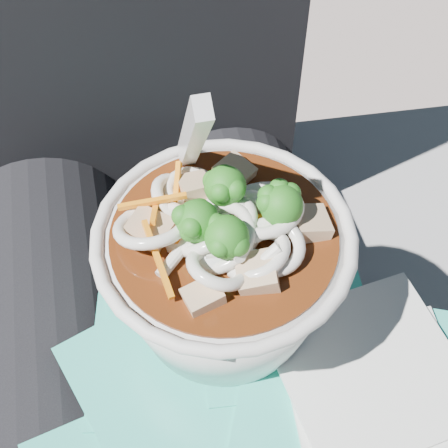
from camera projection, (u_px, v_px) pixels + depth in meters
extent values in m
cube|color=gray|center=(168.00, 383.00, 0.85)|extent=(1.03, 0.57, 0.44)
cylinder|color=black|center=(61.00, 426.00, 0.51)|extent=(0.16, 0.48, 0.16)
cylinder|color=black|center=(279.00, 379.00, 0.53)|extent=(0.16, 0.48, 0.16)
cube|color=teal|center=(197.00, 258.00, 0.51)|extent=(0.15, 0.15, 0.00)
cube|color=teal|center=(192.00, 339.00, 0.46)|extent=(0.17, 0.16, 0.00)
cube|color=teal|center=(203.00, 354.00, 0.46)|extent=(0.13, 0.14, 0.00)
cube|color=teal|center=(178.00, 376.00, 0.44)|extent=(0.17, 0.17, 0.00)
cube|color=teal|center=(287.00, 328.00, 0.46)|extent=(0.14, 0.12, 0.00)
cube|color=teal|center=(347.00, 394.00, 0.43)|extent=(0.20, 0.21, 0.00)
cube|color=silver|center=(377.00, 393.00, 0.43)|extent=(0.13, 0.13, 0.00)
cube|color=silver|center=(371.00, 368.00, 0.43)|extent=(0.14, 0.14, 0.00)
torus|color=silver|center=(224.00, 235.00, 0.40)|extent=(0.17, 0.17, 0.01)
cylinder|color=#431C09|center=(224.00, 238.00, 0.40)|extent=(0.15, 0.15, 0.01)
torus|color=silver|center=(152.00, 225.00, 0.39)|extent=(0.07, 0.07, 0.03)
torus|color=silver|center=(217.00, 268.00, 0.37)|extent=(0.05, 0.05, 0.03)
torus|color=silver|center=(196.00, 233.00, 0.39)|extent=(0.05, 0.04, 0.04)
torus|color=silver|center=(207.00, 237.00, 0.39)|extent=(0.05, 0.04, 0.04)
torus|color=silver|center=(243.00, 233.00, 0.40)|extent=(0.07, 0.07, 0.03)
torus|color=silver|center=(236.00, 189.00, 0.42)|extent=(0.06, 0.05, 0.05)
torus|color=silver|center=(262.00, 210.00, 0.40)|extent=(0.07, 0.07, 0.03)
torus|color=silver|center=(221.00, 230.00, 0.39)|extent=(0.05, 0.06, 0.05)
torus|color=silver|center=(179.00, 199.00, 0.42)|extent=(0.05, 0.05, 0.04)
torus|color=silver|center=(256.00, 254.00, 0.38)|extent=(0.06, 0.06, 0.03)
torus|color=silver|center=(220.00, 227.00, 0.40)|extent=(0.05, 0.05, 0.03)
torus|color=silver|center=(192.00, 191.00, 0.42)|extent=(0.05, 0.05, 0.01)
torus|color=silver|center=(218.00, 237.00, 0.39)|extent=(0.06, 0.06, 0.03)
torus|color=silver|center=(273.00, 246.00, 0.38)|extent=(0.05, 0.05, 0.02)
torus|color=silver|center=(240.00, 222.00, 0.39)|extent=(0.05, 0.05, 0.02)
torus|color=silver|center=(223.00, 235.00, 0.40)|extent=(0.07, 0.07, 0.02)
cylinder|color=silver|center=(257.00, 266.00, 0.37)|extent=(0.03, 0.02, 0.03)
cylinder|color=silver|center=(241.00, 255.00, 0.38)|extent=(0.04, 0.02, 0.01)
cylinder|color=silver|center=(226.00, 247.00, 0.38)|extent=(0.02, 0.04, 0.03)
cylinder|color=silver|center=(181.00, 249.00, 0.38)|extent=(0.04, 0.04, 0.01)
cylinder|color=olive|center=(280.00, 218.00, 0.39)|extent=(0.01, 0.01, 0.02)
sphere|color=#155A14|center=(282.00, 206.00, 0.38)|extent=(0.03, 0.03, 0.03)
sphere|color=#155A14|center=(267.00, 203.00, 0.38)|extent=(0.01, 0.01, 0.01)
sphere|color=#155A14|center=(268.00, 195.00, 0.38)|extent=(0.01, 0.01, 0.01)
sphere|color=#155A14|center=(290.00, 193.00, 0.39)|extent=(0.01, 0.01, 0.01)
sphere|color=#155A14|center=(279.00, 189.00, 0.39)|extent=(0.01, 0.01, 0.01)
cylinder|color=olive|center=(225.00, 198.00, 0.40)|extent=(0.01, 0.01, 0.02)
sphere|color=#155A14|center=(225.00, 186.00, 0.39)|extent=(0.03, 0.03, 0.03)
sphere|color=#155A14|center=(221.00, 192.00, 0.39)|extent=(0.01, 0.01, 0.01)
sphere|color=#155A14|center=(213.00, 181.00, 0.40)|extent=(0.01, 0.01, 0.01)
sphere|color=#155A14|center=(235.00, 190.00, 0.39)|extent=(0.01, 0.01, 0.01)
sphere|color=#155A14|center=(225.00, 175.00, 0.40)|extent=(0.01, 0.01, 0.01)
cylinder|color=olive|center=(198.00, 233.00, 0.39)|extent=(0.01, 0.01, 0.02)
sphere|color=#155A14|center=(198.00, 221.00, 0.38)|extent=(0.03, 0.03, 0.03)
sphere|color=#155A14|center=(191.00, 231.00, 0.37)|extent=(0.01, 0.01, 0.01)
sphere|color=#155A14|center=(200.00, 209.00, 0.38)|extent=(0.01, 0.01, 0.01)
sphere|color=#155A14|center=(192.00, 227.00, 0.37)|extent=(0.01, 0.01, 0.01)
sphere|color=#155A14|center=(182.00, 216.00, 0.37)|extent=(0.01, 0.01, 0.01)
cylinder|color=olive|center=(227.00, 249.00, 0.38)|extent=(0.01, 0.01, 0.02)
sphere|color=#155A14|center=(227.00, 237.00, 0.37)|extent=(0.03, 0.03, 0.03)
sphere|color=#155A14|center=(220.00, 246.00, 0.36)|extent=(0.01, 0.01, 0.01)
sphere|color=#155A14|center=(238.00, 245.00, 0.37)|extent=(0.01, 0.01, 0.01)
sphere|color=#155A14|center=(216.00, 225.00, 0.37)|extent=(0.01, 0.01, 0.01)
sphere|color=#155A14|center=(238.00, 245.00, 0.36)|extent=(0.01, 0.01, 0.01)
cube|color=orange|center=(177.00, 191.00, 0.41)|extent=(0.02, 0.04, 0.02)
cube|color=orange|center=(178.00, 243.00, 0.39)|extent=(0.03, 0.03, 0.01)
cube|color=orange|center=(152.00, 201.00, 0.40)|extent=(0.04, 0.01, 0.01)
cube|color=orange|center=(158.00, 258.00, 0.37)|extent=(0.01, 0.05, 0.01)
cube|color=orange|center=(157.00, 198.00, 0.41)|extent=(0.02, 0.05, 0.02)
cube|color=orange|center=(253.00, 218.00, 0.39)|extent=(0.04, 0.02, 0.01)
cube|color=tan|center=(309.00, 225.00, 0.40)|extent=(0.03, 0.03, 0.02)
cube|color=tan|center=(234.00, 174.00, 0.42)|extent=(0.03, 0.03, 0.02)
cube|color=tan|center=(194.00, 187.00, 0.42)|extent=(0.03, 0.02, 0.02)
cube|color=tan|center=(149.00, 232.00, 0.40)|extent=(0.04, 0.04, 0.02)
cube|color=tan|center=(203.00, 298.00, 0.37)|extent=(0.03, 0.02, 0.02)
cube|color=tan|center=(257.00, 274.00, 0.37)|extent=(0.03, 0.03, 0.02)
ellipsoid|color=silver|center=(210.00, 246.00, 0.39)|extent=(0.03, 0.04, 0.01)
cube|color=silver|center=(193.00, 136.00, 0.37)|extent=(0.01, 0.08, 0.12)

